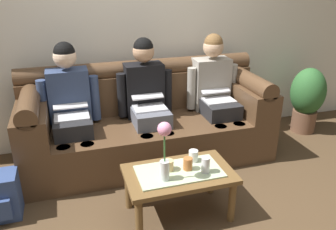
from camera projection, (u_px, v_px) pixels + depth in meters
name	position (u px, v px, depth m)	size (l,w,h in m)	color
ground_plane	(186.00, 227.00, 2.64)	(14.00, 14.00, 0.00)	#4C3823
back_wall_patterned	(133.00, 8.00, 3.58)	(6.00, 0.12, 2.90)	silver
couch	(147.00, 123.00, 3.53)	(2.43, 0.88, 0.96)	#513823
person_left	(70.00, 104.00, 3.21)	(0.56, 0.67, 1.22)	#232326
person_middle	(147.00, 96.00, 3.41)	(0.56, 0.67, 1.22)	#595B66
person_right	(215.00, 90.00, 3.61)	(0.56, 0.67, 1.22)	#232326
coffee_table	(179.00, 178.00, 2.66)	(0.83, 0.50, 0.40)	brown
flower_vase	(165.00, 147.00, 2.42)	(0.10, 0.10, 0.46)	silver
cup_near_left	(193.00, 156.00, 2.75)	(0.07, 0.07, 0.09)	white
cup_near_right	(168.00, 165.00, 2.63)	(0.08, 0.08, 0.08)	#DBB77A
cup_far_center	(205.00, 165.00, 2.59)	(0.06, 0.06, 0.13)	silver
cup_far_left	(188.00, 164.00, 2.63)	(0.07, 0.07, 0.10)	#B26633
potted_plant	(307.00, 97.00, 4.07)	(0.40, 0.40, 0.78)	brown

